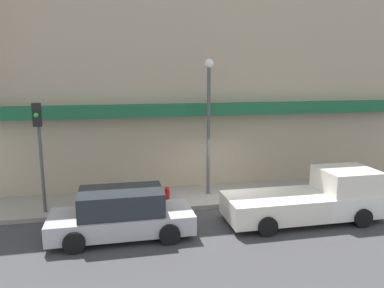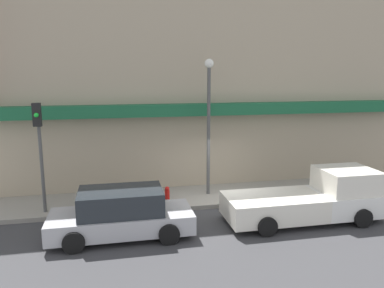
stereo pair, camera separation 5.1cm
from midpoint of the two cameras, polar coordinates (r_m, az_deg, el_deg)
The scene contains 8 objects.
ground_plane at distance 14.68m, azimuth 4.66°, elevation -9.72°, with size 80.00×80.00×0.00m, color #38383A.
sidewalk at distance 15.83m, azimuth 3.32°, elevation -7.83°, with size 36.00×2.58×0.17m.
building at distance 17.68m, azimuth 1.05°, elevation 11.13°, with size 19.80×3.80×10.50m.
pickup_truck at distance 13.99m, azimuth 17.87°, elevation -7.92°, with size 5.54×2.13×1.79m.
parked_car at distance 12.25m, azimuth -10.78°, elevation -10.45°, with size 4.49×1.99×1.54m.
fire_hydrant at distance 14.70m, azimuth -3.90°, elevation -7.67°, with size 0.19×0.19×0.63m.
street_lamp at distance 15.06m, azimuth 2.46°, elevation 4.99°, with size 0.36×0.36×5.51m.
traffic_light at distance 14.05m, azimuth -22.35°, elevation 0.72°, with size 0.28×0.42×3.96m.
Camera 1 is at (-4.02, -13.15, 5.15)m, focal length 35.00 mm.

